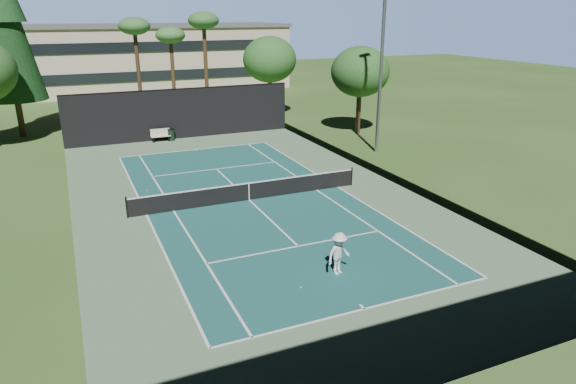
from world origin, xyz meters
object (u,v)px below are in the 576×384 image
tennis_ball_a (301,287)px  tennis_net (249,191)px  tennis_ball_d (147,190)px  trash_bin (171,135)px  player (339,253)px  tennis_ball_c (288,177)px  tennis_ball_b (159,197)px  park_bench (160,135)px

tennis_ball_a → tennis_net: bearing=81.7°
tennis_ball_a → tennis_ball_d: (-3.43, 13.49, -0.00)m
trash_bin → tennis_ball_d: bearing=-107.8°
player → trash_bin: bearing=76.9°
player → tennis_ball_c: size_ratio=28.30×
tennis_ball_b → tennis_ball_c: (8.02, 0.58, 0.00)m
park_bench → trash_bin: (0.86, 0.04, -0.07)m
tennis_ball_a → tennis_ball_b: bearing=104.0°
tennis_net → park_bench: (-1.92, 15.53, -0.01)m
tennis_ball_c → park_bench: 13.72m
player → tennis_ball_b: (-4.86, 11.64, -0.83)m
player → trash_bin: 24.86m
tennis_ball_b → trash_bin: size_ratio=0.06×
player → park_bench: bearing=78.9°
tennis_ball_b → tennis_ball_d: 1.45m
tennis_ball_d → tennis_ball_a: bearing=-75.7°
tennis_net → tennis_ball_b: tennis_net is taller
tennis_net → player: bearing=-87.4°
tennis_ball_a → park_bench: 25.25m
park_bench → tennis_ball_c: bearing=-66.3°
tennis_ball_c → trash_bin: size_ratio=0.06×
trash_bin → park_bench: bearing=-177.4°
tennis_ball_a → tennis_ball_c: (5.00, 12.67, -0.00)m
tennis_ball_c → tennis_net: bearing=-140.4°
tennis_ball_d → trash_bin: size_ratio=0.07×
tennis_ball_d → tennis_ball_b: bearing=-73.7°
tennis_net → trash_bin: (-1.06, 15.57, -0.08)m
tennis_ball_a → tennis_ball_d: size_ratio=1.08×
tennis_ball_a → tennis_ball_d: 13.92m
tennis_net → tennis_ball_a: bearing=-98.3°
park_bench → player: bearing=-84.6°
tennis_ball_d → trash_bin: bearing=72.2°
tennis_ball_d → park_bench: (2.92, 11.75, 0.51)m
tennis_ball_b → tennis_ball_d: bearing=106.3°
player → tennis_ball_c: (3.17, 12.22, -0.83)m
tennis_ball_c → tennis_ball_d: 8.47m
trash_bin → tennis_ball_c: bearing=-69.7°
tennis_ball_c → trash_bin: bearing=110.3°
tennis_net → tennis_ball_d: 6.17m
tennis_ball_c → trash_bin: 13.44m
park_bench → tennis_ball_a: bearing=-88.8°
tennis_ball_a → tennis_ball_b: 12.47m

